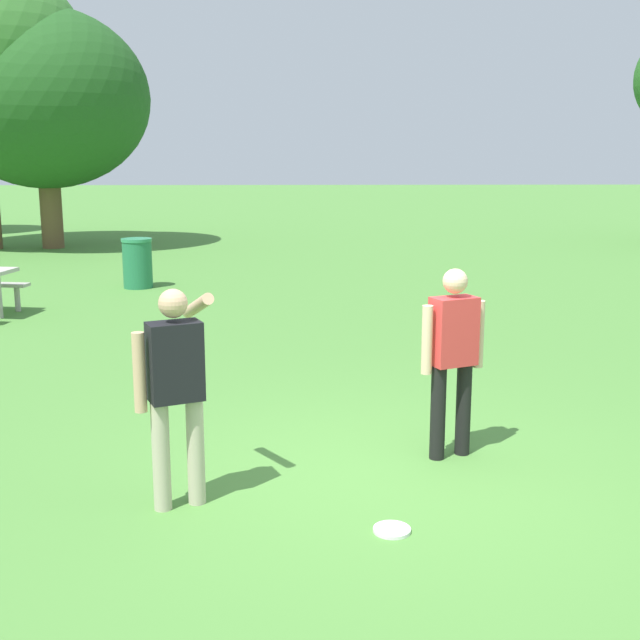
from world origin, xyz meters
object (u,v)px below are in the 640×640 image
Objects in this scene: person_thrower at (175,381)px; person_catcher at (453,351)px; trash_can_further_along at (137,263)px; frisbee at (392,530)px; tree_far_right at (44,99)px.

person_thrower and person_catcher have the same top height.
person_thrower is at bearing -156.82° from person_catcher.
person_thrower is 10.23m from trash_can_further_along.
trash_can_further_along is at bearing 116.02° from person_catcher.
frisbee is 19.19m from tree_far_right.
tree_far_right is (-5.84, 16.79, 3.01)m from person_thrower.
trash_can_further_along is (-4.41, 9.04, -0.46)m from person_catcher.
person_thrower is 1.71× the size of trash_can_further_along.
person_thrower is 0.26× the size of tree_far_right.
person_thrower is 2.39m from person_catcher.
trash_can_further_along is at bearing -61.95° from tree_far_right.
frisbee is at bearing -17.23° from person_thrower.
tree_far_right is (-8.04, 15.85, 3.03)m from person_catcher.
frisbee is 0.04× the size of tree_far_right.
tree_far_right reaches higher than person_catcher.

